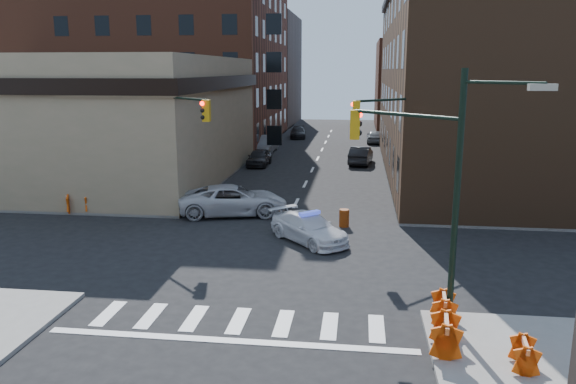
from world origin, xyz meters
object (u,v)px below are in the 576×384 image
(parked_car_enear, at_px, (361,155))
(barricade_se_a, at_px, (444,308))
(pedestrian_a, at_px, (124,198))
(barrel_bank, at_px, (200,200))
(pickup, at_px, (233,200))
(barrel_road, at_px, (344,218))
(barricade_nw_a, at_px, (156,204))
(pedestrian_b, at_px, (105,196))
(parked_car_wfar, at_px, (267,144))
(parked_car_wnear, at_px, (259,157))
(police_car, at_px, (309,228))

(parked_car_enear, distance_m, barricade_se_a, 31.79)
(pedestrian_a, xyz_separation_m, barrel_bank, (3.86, 1.91, -0.48))
(pickup, relative_size, barrel_bank, 6.08)
(barrel_road, bearing_deg, barricade_nw_a, 173.36)
(pedestrian_b, bearing_deg, parked_car_wfar, 80.65)
(barrel_road, bearing_deg, pedestrian_a, 175.74)
(parked_car_wnear, relative_size, pedestrian_a, 2.55)
(pedestrian_b, distance_m, barricade_nw_a, 2.97)
(barrel_road, distance_m, barrel_bank, 9.07)
(pedestrian_a, relative_size, barricade_nw_a, 1.34)
(pickup, height_order, parked_car_wfar, pickup)
(pedestrian_a, relative_size, barrel_bank, 1.65)
(barrel_bank, bearing_deg, parked_car_wnear, 87.13)
(parked_car_wfar, bearing_deg, pedestrian_a, -97.72)
(parked_car_wfar, relative_size, barrel_road, 5.32)
(pickup, xyz_separation_m, barrel_bank, (-2.27, 1.11, -0.35))
(police_car, bearing_deg, barricade_nw_a, 113.29)
(barricade_nw_a, bearing_deg, barrel_bank, 44.48)
(police_car, relative_size, pedestrian_a, 2.81)
(pickup, bearing_deg, parked_car_wfar, -8.82)
(parked_car_wnear, relative_size, barrel_road, 4.53)
(parked_car_wnear, distance_m, barricade_se_a, 31.83)
(parked_car_wnear, bearing_deg, barricade_nw_a, -98.56)
(police_car, height_order, parked_car_wnear, parked_car_wnear)
(barricade_se_a, bearing_deg, barrel_road, 21.67)
(pickup, distance_m, parked_car_enear, 19.91)
(pickup, bearing_deg, pedestrian_b, 82.25)
(parked_car_wfar, distance_m, pedestrian_a, 26.11)
(parked_car_wfar, bearing_deg, police_car, -75.88)
(police_car, relative_size, pedestrian_b, 2.50)
(parked_car_wnear, distance_m, parked_car_wfar, 8.41)
(barrel_bank, bearing_deg, barricade_se_a, -49.54)
(pedestrian_b, height_order, barrel_road, pedestrian_b)
(parked_car_wnear, xyz_separation_m, parked_car_wfar, (-0.72, 8.38, 0.10))
(pedestrian_a, distance_m, pedestrian_b, 1.17)
(pedestrian_b, relative_size, barrel_road, 2.00)
(parked_car_wfar, bearing_deg, pickup, -84.03)
(parked_car_wnear, xyz_separation_m, barricade_nw_a, (-2.88, -17.12, -0.11))
(barricade_nw_a, bearing_deg, pickup, 13.61)
(barricade_se_a, bearing_deg, pedestrian_a, 56.92)
(parked_car_wfar, distance_m, barrel_road, 28.08)
(parked_car_wnear, bearing_deg, barricade_se_a, -68.13)
(police_car, distance_m, parked_car_wfar, 30.41)
(pedestrian_a, bearing_deg, parked_car_wfar, 116.73)
(parked_car_wnear, bearing_deg, pickup, -83.89)
(barrel_bank, distance_m, barricade_nw_a, 2.64)
(police_car, xyz_separation_m, parked_car_wnear, (-6.22, 21.22, 0.04))
(barricade_nw_a, bearing_deg, pedestrian_b, -166.99)
(police_car, relative_size, barricade_nw_a, 3.77)
(parked_car_enear, height_order, barricade_se_a, parked_car_enear)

